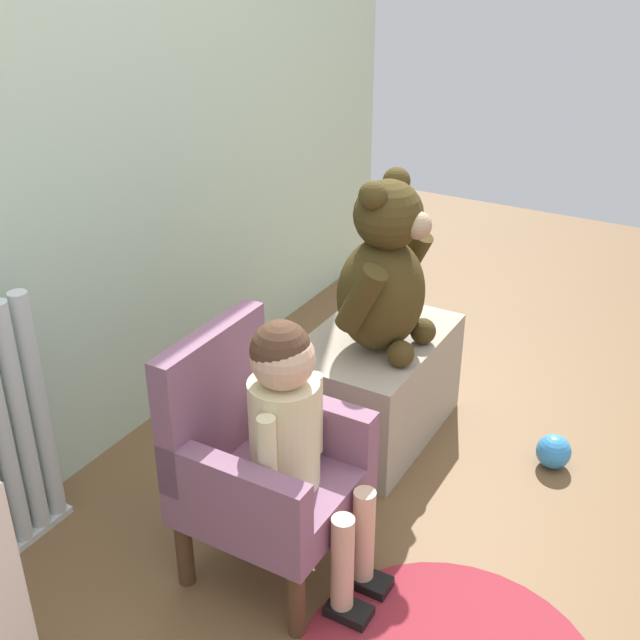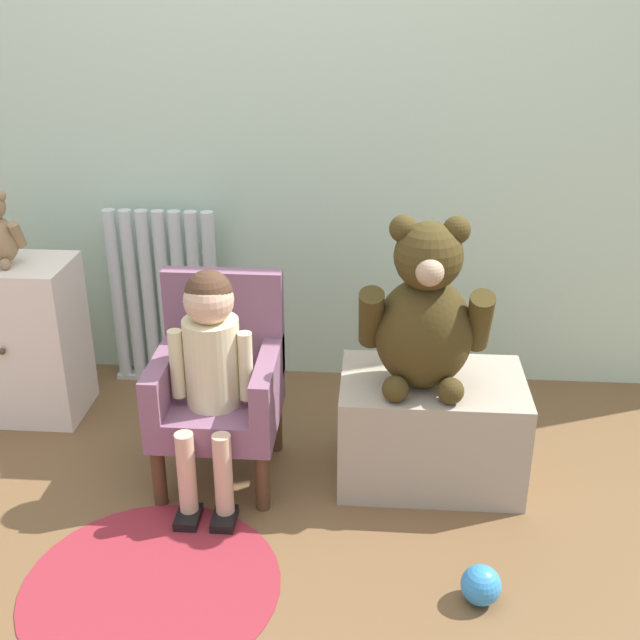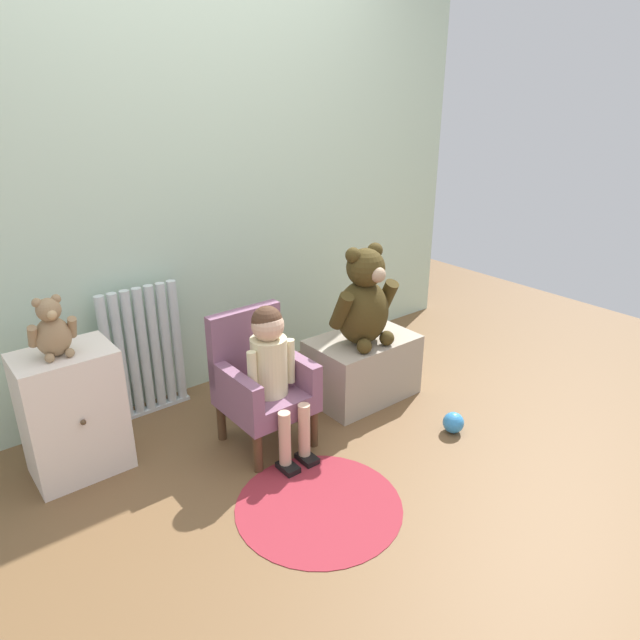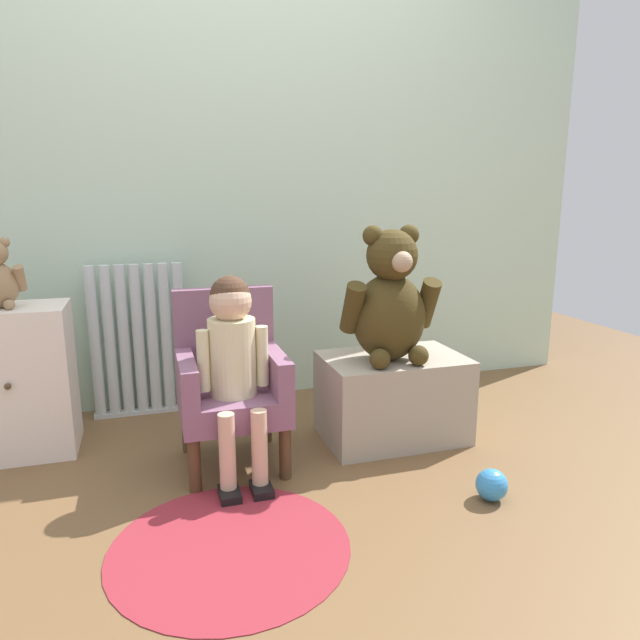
% 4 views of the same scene
% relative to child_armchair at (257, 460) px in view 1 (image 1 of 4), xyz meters
% --- Properties ---
extents(ground_plane, '(6.00, 6.00, 0.00)m').
position_rel_child_armchair_xyz_m(ground_plane, '(0.12, -0.58, -0.32)').
color(ground_plane, brown).
extents(back_wall, '(3.80, 0.05, 2.40)m').
position_rel_child_armchair_xyz_m(back_wall, '(0.12, 0.72, 0.88)').
color(back_wall, silver).
rests_on(back_wall, ground_plane).
extents(child_armchair, '(0.38, 0.40, 0.66)m').
position_rel_child_armchair_xyz_m(child_armchair, '(0.00, 0.00, 0.00)').
color(child_armchair, '#81556F').
rests_on(child_armchair, ground_plane).
extents(child_figure, '(0.25, 0.35, 0.73)m').
position_rel_child_armchair_xyz_m(child_figure, '(0.00, -0.11, 0.15)').
color(child_figure, beige).
rests_on(child_figure, ground_plane).
extents(low_bench, '(0.58, 0.38, 0.35)m').
position_rel_child_armchair_xyz_m(low_bench, '(0.68, 0.01, -0.15)').
color(low_bench, tan).
rests_on(low_bench, ground_plane).
extents(large_teddy_bear, '(0.39, 0.28, 0.54)m').
position_rel_child_armchair_xyz_m(large_teddy_bear, '(0.64, -0.03, 0.27)').
color(large_teddy_bear, '#3F3215').
rests_on(large_teddy_bear, low_bench).
extents(toy_ball, '(0.11, 0.11, 0.11)m').
position_rel_child_armchair_xyz_m(toy_ball, '(0.79, -0.56, -0.27)').
color(toy_ball, '#3588CD').
rests_on(toy_ball, ground_plane).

